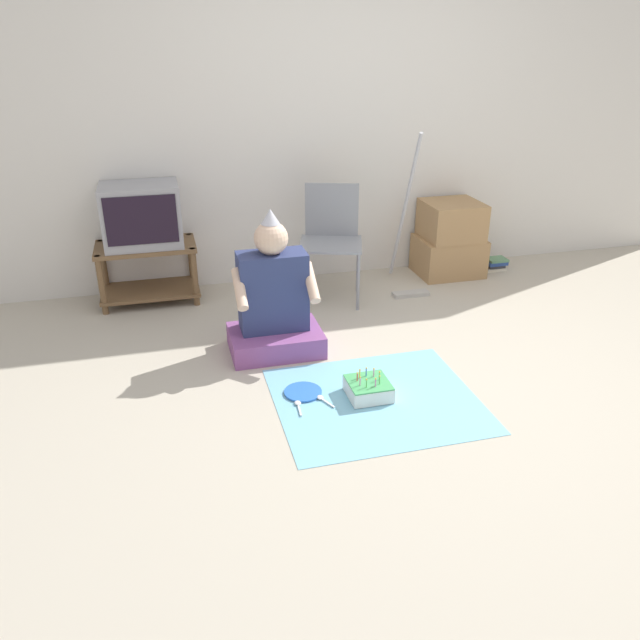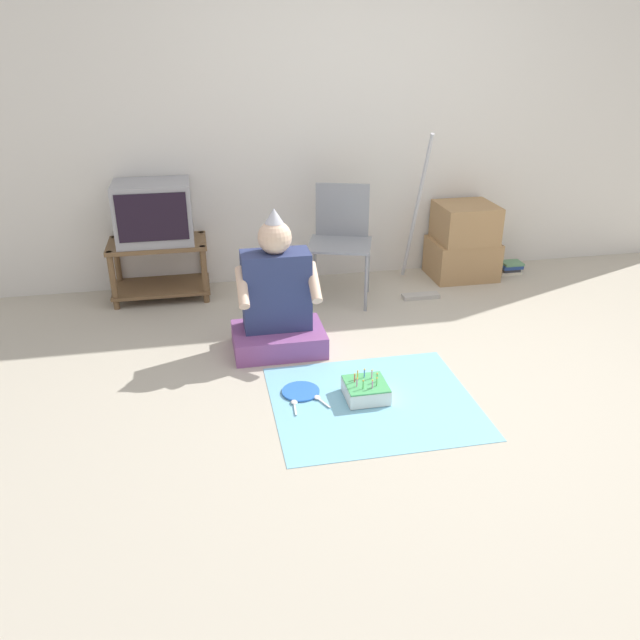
{
  "view_description": "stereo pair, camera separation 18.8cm",
  "coord_description": "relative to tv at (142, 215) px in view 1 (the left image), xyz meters",
  "views": [
    {
      "loc": [
        -1.39,
        -2.73,
        1.83
      ],
      "look_at": [
        -0.58,
        0.36,
        0.35
      ],
      "focal_mm": 35.0,
      "sensor_mm": 36.0,
      "label": 1
    },
    {
      "loc": [
        -1.2,
        -2.78,
        1.83
      ],
      "look_at": [
        -0.58,
        0.36,
        0.35
      ],
      "focal_mm": 35.0,
      "sensor_mm": 36.0,
      "label": 2
    }
  ],
  "objects": [
    {
      "name": "dust_mop",
      "position": [
        1.91,
        -0.29,
        -0.3
      ],
      "size": [
        0.28,
        0.49,
        1.21
      ],
      "color": "#B2ADA3",
      "rests_on": "ground_plane"
    },
    {
      "name": "cardboard_box_stack",
      "position": [
        2.39,
        -0.04,
        -0.36
      ],
      "size": [
        0.52,
        0.43,
        0.6
      ],
      "color": "#A87F51",
      "rests_on": "ground_plane"
    },
    {
      "name": "plastic_spoon_near",
      "position": [
        0.88,
        -1.68,
        -0.64
      ],
      "size": [
        0.07,
        0.14,
        0.01
      ],
      "color": "white",
      "rests_on": "party_cloth"
    },
    {
      "name": "book_pile",
      "position": [
        2.83,
        -0.05,
        -0.6
      ],
      "size": [
        0.19,
        0.13,
        0.1
      ],
      "color": "beige",
      "rests_on": "ground_plane"
    },
    {
      "name": "person_seated",
      "position": [
        0.75,
        -1.02,
        -0.34
      ],
      "size": [
        0.57,
        0.41,
        0.9
      ],
      "color": "#8C4C8C",
      "rests_on": "ground_plane"
    },
    {
      "name": "party_cloth",
      "position": [
        1.16,
        -1.76,
        -0.65
      ],
      "size": [
        1.09,
        0.96,
        0.01
      ],
      "color": "#7FC6E0",
      "rests_on": "ground_plane"
    },
    {
      "name": "birthday_cake",
      "position": [
        1.13,
        -1.71,
        -0.6
      ],
      "size": [
        0.23,
        0.23,
        0.14
      ],
      "color": "white",
      "rests_on": "party_cloth"
    },
    {
      "name": "tv_stand",
      "position": [
        -0.0,
        -0.0,
        -0.39
      ],
      "size": [
        0.71,
        0.42,
        0.44
      ],
      "color": "brown",
      "rests_on": "ground_plane"
    },
    {
      "name": "wall_back",
      "position": [
        1.52,
        0.24,
        0.62
      ],
      "size": [
        6.4,
        0.06,
        2.55
      ],
      "color": "silver",
      "rests_on": "ground_plane"
    },
    {
      "name": "ground_plane",
      "position": [
        1.52,
        -1.76,
        -0.65
      ],
      "size": [
        16.0,
        16.0,
        0.0
      ],
      "primitive_type": "plane",
      "color": "#BCB29E"
    },
    {
      "name": "folding_chair",
      "position": [
        1.33,
        -0.25,
        -0.16
      ],
      "size": [
        0.55,
        0.52,
        0.83
      ],
      "color": "gray",
      "rests_on": "ground_plane"
    },
    {
      "name": "tv",
      "position": [
        0.0,
        0.0,
        0.0
      ],
      "size": [
        0.54,
        0.4,
        0.43
      ],
      "color": "#99999E",
      "rests_on": "tv_stand"
    },
    {
      "name": "plastic_spoon_far",
      "position": [
        0.74,
        -1.71,
        -0.64
      ],
      "size": [
        0.04,
        0.15,
        0.01
      ],
      "color": "white",
      "rests_on": "party_cloth"
    },
    {
      "name": "paper_plate",
      "position": [
        0.79,
        -1.59,
        -0.64
      ],
      "size": [
        0.21,
        0.21,
        0.01
      ],
      "color": "blue",
      "rests_on": "party_cloth"
    }
  ]
}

